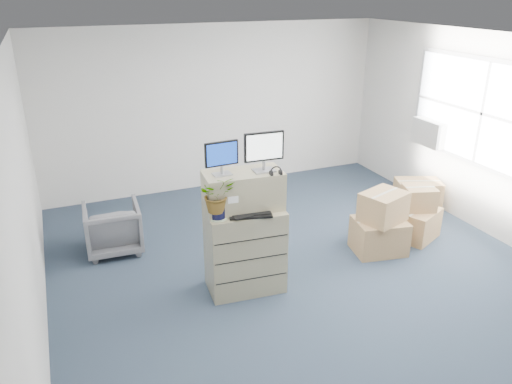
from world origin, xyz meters
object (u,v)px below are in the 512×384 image
monitor_left (222,156)px  monitor_right (264,149)px  keyboard (250,215)px  water_bottle (253,195)px  filing_cabinet_lower (245,250)px  office_chair (113,226)px  potted_plant (217,199)px

monitor_left → monitor_right: bearing=-12.4°
keyboard → water_bottle: size_ratio=1.75×
filing_cabinet_lower → water_bottle: 0.66m
monitor_left → office_chair: monitor_left is taller
filing_cabinet_lower → monitor_right: size_ratio=2.24×
monitor_left → keyboard: 0.72m
filing_cabinet_lower → monitor_right: (0.23, -0.01, 1.20)m
filing_cabinet_lower → keyboard: size_ratio=2.16×
monitor_left → filing_cabinet_lower: bearing=-18.2°
potted_plant → filing_cabinet_lower: bearing=15.0°
monitor_right → monitor_left: bearing=174.3°
monitor_left → office_chair: (-1.08, 1.47, -1.30)m
monitor_right → water_bottle: 0.57m
monitor_left → monitor_right: (0.46, -0.07, 0.04)m
water_bottle → potted_plant: size_ratio=0.62×
monitor_right → water_bottle: bearing=145.4°
monitor_left → keyboard: bearing=-47.5°
filing_cabinet_lower → office_chair: size_ratio=1.38×
filing_cabinet_lower → keyboard: keyboard is taller
keyboard → office_chair: bearing=142.2°
monitor_left → potted_plant: 0.46m
water_bottle → potted_plant: 0.52m
filing_cabinet_lower → monitor_left: monitor_left is taller
filing_cabinet_lower → office_chair: bearing=135.7°
monitor_left → potted_plant: monitor_left is taller
monitor_right → potted_plant: (-0.58, -0.08, -0.46)m
monitor_right → keyboard: 0.73m
potted_plant → office_chair: bearing=120.6°
filing_cabinet_lower → water_bottle: (0.13, 0.07, 0.64)m
keyboard → monitor_right: bearing=48.9°
monitor_left → water_bottle: monitor_left is taller
monitor_right → water_bottle: size_ratio=1.69×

